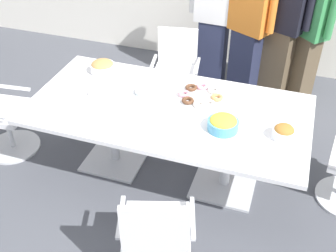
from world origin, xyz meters
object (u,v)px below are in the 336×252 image
at_px(donut_platter, 201,96).
at_px(napkin_pile, 100,91).
at_px(snack_bowl_chips_yellow, 223,123).
at_px(person_standing_0, 215,13).
at_px(person_standing_2, 283,21).
at_px(snack_bowl_cookies, 102,67).
at_px(office_chair_2, 0,115).
at_px(plate_stack, 146,92).
at_px(office_chair_1, 176,76).
at_px(snack_bowl_pretzels, 284,132).
at_px(conference_table, 168,119).
at_px(person_standing_1, 249,24).
at_px(person_standing_3, 309,27).
at_px(office_chair_3, 157,240).

height_order(donut_platter, napkin_pile, napkin_pile).
relative_size(snack_bowl_chips_yellow, donut_platter, 0.62).
relative_size(person_standing_0, person_standing_2, 0.96).
bearing_deg(napkin_pile, person_standing_0, 68.92).
relative_size(person_standing_0, snack_bowl_cookies, 7.52).
xyz_separation_m(office_chair_2, plate_stack, (1.43, 0.32, 0.37)).
relative_size(office_chair_1, plate_stack, 4.61).
height_order(snack_bowl_pretzels, donut_platter, snack_bowl_pretzels).
distance_m(snack_bowl_pretzels, donut_platter, 0.83).
relative_size(conference_table, person_standing_1, 1.35).
bearing_deg(donut_platter, snack_bowl_chips_yellow, -53.42).
bearing_deg(person_standing_1, person_standing_2, -147.35).
bearing_deg(napkin_pile, person_standing_2, 48.29).
bearing_deg(office_chair_2, snack_bowl_cookies, 115.44).
bearing_deg(office_chair_1, snack_bowl_chips_yellow, 112.67).
distance_m(office_chair_2, plate_stack, 1.51).
bearing_deg(person_standing_3, person_standing_1, 52.98).
height_order(person_standing_0, person_standing_1, person_standing_0).
bearing_deg(donut_platter, person_standing_2, 68.38).
height_order(office_chair_1, office_chair_2, same).
relative_size(office_chair_1, office_chair_3, 1.00).
height_order(person_standing_2, plate_stack, person_standing_2).
bearing_deg(napkin_pile, donut_platter, 14.36).
xyz_separation_m(snack_bowl_pretzels, napkin_pile, (-1.62, 0.13, -0.03)).
distance_m(office_chair_2, office_chair_3, 2.17).
distance_m(snack_bowl_chips_yellow, plate_stack, 0.83).
relative_size(conference_table, office_chair_3, 2.64).
xyz_separation_m(office_chair_1, plate_stack, (0.02, -0.94, 0.37)).
xyz_separation_m(person_standing_1, snack_bowl_cookies, (-1.21, -1.18, -0.12)).
relative_size(conference_table, napkin_pile, 15.35).
relative_size(person_standing_2, plate_stack, 9.55).
bearing_deg(conference_table, snack_bowl_cookies, 154.68).
relative_size(plate_stack, napkin_pile, 1.26).
bearing_deg(snack_bowl_chips_yellow, office_chair_3, -103.77).
height_order(office_chair_1, snack_bowl_chips_yellow, office_chair_1).
height_order(conference_table, office_chair_2, office_chair_2).
bearing_deg(person_standing_0, snack_bowl_cookies, 61.73).
bearing_deg(plate_stack, person_standing_1, 64.57).
distance_m(office_chair_3, napkin_pile, 1.49).
relative_size(conference_table, plate_stack, 12.17).
bearing_deg(snack_bowl_chips_yellow, plate_stack, 158.72).
distance_m(person_standing_0, napkin_pile, 1.79).
xyz_separation_m(office_chair_1, person_standing_0, (0.27, 0.59, 0.54)).
xyz_separation_m(person_standing_0, person_standing_3, (1.04, -0.02, -0.01)).
height_order(person_standing_2, snack_bowl_pretzels, person_standing_2).
relative_size(person_standing_1, snack_bowl_pretzels, 10.39).
bearing_deg(office_chair_2, office_chair_1, 125.52).
bearing_deg(person_standing_3, plate_stack, 93.46).
bearing_deg(snack_bowl_pretzels, person_standing_3, 88.15).
height_order(snack_bowl_cookies, snack_bowl_chips_yellow, same).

